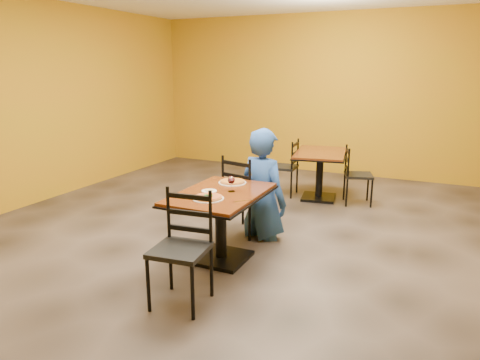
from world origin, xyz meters
The scene contains 19 objects.
floor centered at (0.00, 0.00, 0.00)m, with size 7.00×8.00×0.01m, color black.
wall_back centered at (0.00, 4.00, 1.50)m, with size 7.00×0.01×3.00m, color #AF7013.
wall_left centered at (-3.50, 0.00, 1.50)m, with size 0.01×8.00×3.00m, color #AF7013.
table_main centered at (0.00, -0.50, 0.56)m, with size 0.83×1.23×0.75m.
table_second centered at (0.36, 2.15, 0.55)m, with size 0.93×1.24×0.75m.
chair_main_near centered at (0.10, -1.46, 0.50)m, with size 0.45×0.45×0.99m, color black, non-canonical shape.
chair_main_far centered at (-0.09, 0.35, 0.49)m, with size 0.45×0.45×0.99m, color black, non-canonical shape.
chair_second_left centered at (-0.24, 2.15, 0.45)m, with size 0.41×0.41×0.90m, color black, non-canonical shape.
chair_second_right centered at (0.95, 2.15, 0.44)m, with size 0.39×0.39×0.87m, color black, non-canonical shape.
diner centered at (0.15, 0.32, 0.67)m, with size 0.65×0.43×1.33m, color #19488C.
plate_main centered at (0.00, -0.76, 0.76)m, with size 0.31×0.31×0.01m, color white.
pizza_main centered at (0.00, -0.76, 0.77)m, with size 0.28×0.28×0.02m, color maroon.
plate_far centered at (-0.05, -0.11, 0.76)m, with size 0.31×0.31×0.01m, color white.
pizza_far centered at (-0.05, -0.11, 0.77)m, with size 0.28×0.28×0.02m, color #C18125.
side_plate centered at (-0.12, -0.52, 0.76)m, with size 0.16×0.16×0.01m, color white.
dip centered at (-0.12, -0.52, 0.76)m, with size 0.09×0.09×0.01m, color tan.
wine_glass centered at (0.09, -0.42, 0.84)m, with size 0.08×0.08×0.18m, color white, non-canonical shape.
fork centered at (-0.13, -0.68, 0.75)m, with size 0.01×0.19×0.00m, color silver.
knife centered at (0.34, -0.68, 0.75)m, with size 0.01×0.21×0.00m, color silver.
Camera 1 is at (2.02, -4.37, 2.00)m, focal length 32.82 mm.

